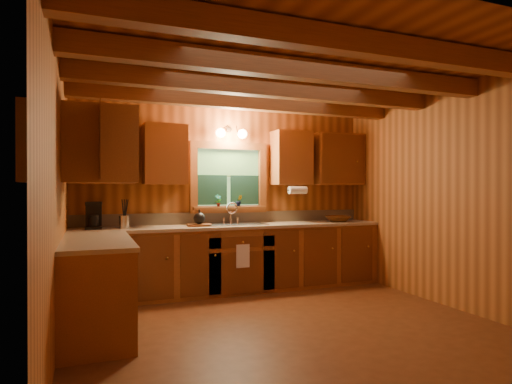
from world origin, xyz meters
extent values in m
plane|color=#592E15|center=(0.00, 0.00, 0.00)|extent=(4.20, 4.20, 0.00)
plane|color=brown|center=(0.00, 0.00, 2.60)|extent=(4.20, 4.20, 0.00)
plane|color=brown|center=(0.00, 1.90, 1.30)|extent=(4.20, 0.00, 4.20)
plane|color=brown|center=(0.00, -1.90, 1.30)|extent=(4.20, 0.00, 4.20)
plane|color=brown|center=(-2.10, 0.00, 1.30)|extent=(0.00, 3.80, 3.80)
plane|color=brown|center=(2.10, 0.00, 1.30)|extent=(0.00, 3.80, 3.80)
cube|color=brown|center=(0.00, -1.20, 2.49)|extent=(4.20, 0.14, 0.18)
cube|color=brown|center=(0.00, -0.40, 2.49)|extent=(4.20, 0.14, 0.18)
cube|color=brown|center=(0.00, 0.40, 2.49)|extent=(4.20, 0.14, 0.18)
cube|color=brown|center=(0.00, 1.20, 2.49)|extent=(4.20, 0.14, 0.18)
cube|color=brown|center=(0.00, 1.59, 0.43)|extent=(4.20, 0.62, 0.86)
cube|color=brown|center=(-1.79, 0.48, 0.43)|extent=(0.62, 1.60, 0.86)
cube|color=tan|center=(0.00, 1.59, 0.88)|extent=(4.20, 0.66, 0.04)
cube|color=tan|center=(-1.78, 0.48, 0.88)|extent=(0.64, 1.60, 0.04)
cube|color=tan|center=(0.00, 1.89, 0.98)|extent=(4.20, 0.02, 0.16)
cube|color=white|center=(-1.47, 0.68, 0.43)|extent=(0.02, 0.60, 0.80)
cube|color=brown|center=(-1.70, 1.73, 1.84)|extent=(0.78, 0.34, 0.78)
cube|color=brown|center=(-0.92, 1.73, 1.84)|extent=(0.55, 0.34, 0.78)
cube|color=brown|center=(0.92, 1.73, 1.84)|extent=(0.55, 0.34, 0.78)
cube|color=brown|center=(1.70, 1.73, 1.84)|extent=(0.78, 0.34, 0.78)
cube|color=brown|center=(-1.93, 0.68, 1.84)|extent=(0.34, 1.10, 0.78)
cube|color=brown|center=(0.00, 1.86, 2.00)|extent=(1.12, 0.08, 0.10)
cube|color=brown|center=(0.00, 1.86, 1.10)|extent=(1.12, 0.08, 0.10)
cube|color=brown|center=(-0.51, 1.86, 1.55)|extent=(0.10, 0.08, 0.80)
cube|color=brown|center=(0.51, 1.86, 1.55)|extent=(0.10, 0.08, 0.80)
cube|color=#417732|center=(0.00, 1.90, 1.55)|extent=(0.92, 0.01, 0.80)
cube|color=#11322A|center=(-0.24, 1.87, 1.37)|extent=(0.42, 0.02, 0.42)
cube|color=#11322A|center=(0.24, 1.87, 1.37)|extent=(0.42, 0.02, 0.42)
cylinder|color=black|center=(0.00, 1.87, 1.57)|extent=(0.92, 0.01, 0.01)
cube|color=brown|center=(0.00, 1.82, 1.12)|extent=(1.06, 0.14, 0.04)
cylinder|color=black|center=(0.00, 1.86, 2.23)|extent=(0.08, 0.03, 0.08)
cylinder|color=black|center=(-0.10, 1.80, 2.23)|extent=(0.09, 0.17, 0.08)
cylinder|color=black|center=(0.10, 1.80, 2.23)|extent=(0.09, 0.17, 0.08)
sphere|color=#FFE0A5|center=(-0.16, 1.74, 2.16)|extent=(0.13, 0.13, 0.13)
sphere|color=#FFE0A5|center=(0.16, 1.74, 2.16)|extent=(0.13, 0.13, 0.13)
cylinder|color=white|center=(0.92, 1.53, 1.37)|extent=(0.27, 0.11, 0.11)
cube|color=white|center=(0.00, 1.26, 0.52)|extent=(0.18, 0.01, 0.30)
cube|color=silver|center=(0.00, 1.60, 0.91)|extent=(0.82, 0.48, 0.02)
cube|color=#262628|center=(-0.19, 1.60, 0.84)|extent=(0.34, 0.40, 0.14)
cube|color=#262628|center=(0.19, 1.60, 0.84)|extent=(0.34, 0.40, 0.14)
cylinder|color=silver|center=(0.00, 1.78, 1.01)|extent=(0.04, 0.04, 0.22)
torus|color=silver|center=(0.00, 1.72, 1.12)|extent=(0.16, 0.02, 0.16)
cube|color=black|center=(-1.80, 1.61, 0.92)|extent=(0.19, 0.23, 0.03)
cube|color=black|center=(-1.80, 1.68, 1.08)|extent=(0.19, 0.08, 0.31)
cube|color=black|center=(-1.80, 1.59, 1.21)|extent=(0.19, 0.21, 0.04)
cylinder|color=black|center=(-1.80, 1.58, 1.00)|extent=(0.11, 0.11, 0.13)
cylinder|color=silver|center=(-1.45, 1.57, 0.98)|extent=(0.13, 0.13, 0.16)
cylinder|color=black|center=(-1.46, 1.56, 1.14)|extent=(0.03, 0.04, 0.23)
cylinder|color=black|center=(-1.45, 1.57, 1.14)|extent=(0.01, 0.01, 0.23)
cylinder|color=black|center=(-1.43, 1.58, 1.14)|extent=(0.03, 0.04, 0.23)
cylinder|color=black|center=(-1.42, 1.59, 1.14)|extent=(0.04, 0.06, 0.23)
cube|color=#5E2F14|center=(-0.51, 1.54, 0.91)|extent=(0.34, 0.26, 0.03)
sphere|color=black|center=(-0.51, 1.54, 1.00)|extent=(0.15, 0.15, 0.15)
cylinder|color=black|center=(-0.51, 1.54, 1.10)|extent=(0.02, 0.02, 0.04)
imported|color=#48230C|center=(1.58, 1.52, 0.95)|extent=(0.46, 0.46, 0.09)
imported|color=#5E2F14|center=(-0.17, 1.81, 1.23)|extent=(0.10, 0.08, 0.17)
imported|color=#5E2F14|center=(0.13, 1.79, 1.22)|extent=(0.10, 0.08, 0.16)
camera|label=1|loc=(-1.85, -3.97, 1.38)|focal=30.24mm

